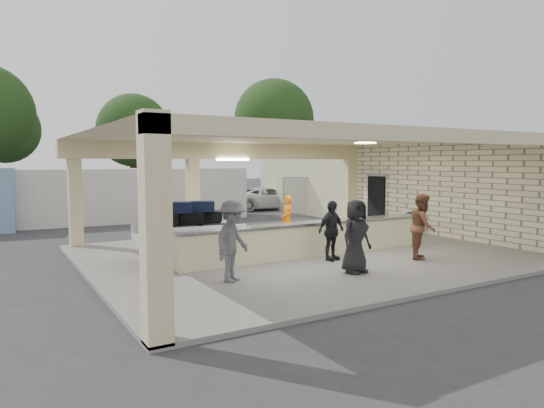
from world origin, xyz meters
TOP-DOWN VIEW (x-y plane):
  - ground at (0.00, 0.00)m, footprint 120.00×120.00m
  - pavilion at (0.21, 0.66)m, footprint 12.01×10.00m
  - baggage_counter at (0.00, -0.50)m, footprint 8.20×0.58m
  - luggage_cart at (-3.32, 0.59)m, footprint 2.99×2.10m
  - drum_fan at (5.50, 0.91)m, footprint 0.79×0.76m
  - baggage_handler at (0.66, 1.76)m, footprint 0.38×0.61m
  - passenger_a at (2.50, -2.41)m, footprint 0.92×0.87m
  - passenger_b at (0.16, -1.31)m, footprint 1.02×0.54m
  - passenger_c at (-3.22, -2.08)m, footprint 1.22×1.04m
  - passenger_d at (-0.26, -2.82)m, footprint 0.92×0.49m
  - car_white_a at (6.39, 12.82)m, footprint 4.79×2.65m
  - car_white_b at (11.07, 13.48)m, footprint 4.72×1.96m
  - car_dark at (4.74, 15.30)m, footprint 4.71×1.80m
  - container_white at (-2.33, 11.21)m, footprint 11.55×2.82m
  - fence at (11.00, 9.00)m, footprint 12.06×0.06m
  - tree_mid at (2.32, 26.16)m, footprint 6.00×5.60m
  - tree_right at (14.32, 25.16)m, footprint 7.20×7.00m
  - adjacent_building at (9.50, 10.00)m, footprint 6.00×8.00m

SIDE VIEW (x-z plane):
  - ground at x=0.00m, z-range 0.00..0.00m
  - baggage_counter at x=0.00m, z-range 0.10..1.08m
  - drum_fan at x=5.50m, z-range 0.13..1.05m
  - car_white_a at x=6.39m, z-range 0.00..1.31m
  - car_white_b at x=11.07m, z-range 0.00..1.47m
  - car_dark at x=4.74m, z-range 0.00..1.55m
  - baggage_handler at x=0.66m, z-range 0.10..1.69m
  - passenger_b at x=0.16m, z-range 0.10..1.75m
  - luggage_cart at x=-3.32m, z-range 0.16..1.78m
  - passenger_d at x=-0.26m, z-range 0.10..1.90m
  - passenger_a at x=2.50m, z-range 0.10..1.92m
  - passenger_c at x=-3.22m, z-range 0.10..1.96m
  - fence at x=11.00m, z-range 0.04..2.07m
  - container_white at x=-2.33m, z-range 0.00..2.48m
  - pavilion at x=0.21m, z-range -0.43..3.12m
  - adjacent_building at x=9.50m, z-range 0.00..3.20m
  - tree_mid at x=2.32m, z-range 0.96..8.96m
  - tree_right at x=14.32m, z-range 1.21..11.21m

